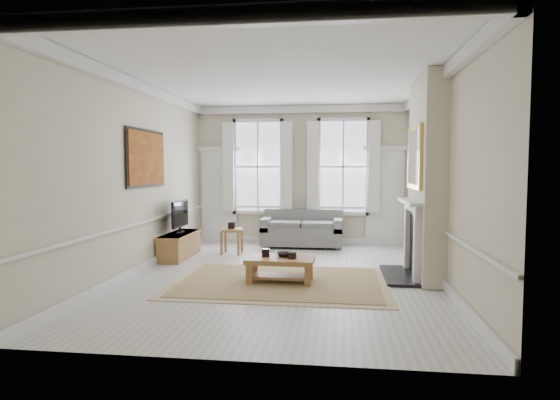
# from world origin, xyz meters

# --- Properties ---
(floor) EXTENTS (7.20, 7.20, 0.00)m
(floor) POSITION_xyz_m (0.00, 0.00, 0.00)
(floor) COLOR #B7B5AD
(floor) RESTS_ON ground
(ceiling) EXTENTS (7.20, 7.20, 0.00)m
(ceiling) POSITION_xyz_m (0.00, 0.00, 3.40)
(ceiling) COLOR white
(ceiling) RESTS_ON back_wall
(back_wall) EXTENTS (5.20, 0.00, 5.20)m
(back_wall) POSITION_xyz_m (0.00, 3.60, 1.70)
(back_wall) COLOR beige
(back_wall) RESTS_ON floor
(left_wall) EXTENTS (0.00, 7.20, 7.20)m
(left_wall) POSITION_xyz_m (-2.60, 0.00, 1.70)
(left_wall) COLOR beige
(left_wall) RESTS_ON floor
(right_wall) EXTENTS (0.00, 7.20, 7.20)m
(right_wall) POSITION_xyz_m (2.60, 0.00, 1.70)
(right_wall) COLOR beige
(right_wall) RESTS_ON floor
(window_left) EXTENTS (1.26, 0.20, 2.20)m
(window_left) POSITION_xyz_m (-1.05, 3.55, 1.90)
(window_left) COLOR #B2BCC6
(window_left) RESTS_ON back_wall
(window_right) EXTENTS (1.26, 0.20, 2.20)m
(window_right) POSITION_xyz_m (1.05, 3.55, 1.90)
(window_right) COLOR #B2BCC6
(window_right) RESTS_ON back_wall
(door_left) EXTENTS (0.90, 0.08, 2.30)m
(door_left) POSITION_xyz_m (-2.05, 3.56, 1.15)
(door_left) COLOR silver
(door_left) RESTS_ON floor
(door_right) EXTENTS (0.90, 0.08, 2.30)m
(door_right) POSITION_xyz_m (2.05, 3.56, 1.15)
(door_right) COLOR silver
(door_right) RESTS_ON floor
(painting) EXTENTS (0.05, 1.66, 1.06)m
(painting) POSITION_xyz_m (-2.56, 0.30, 2.05)
(painting) COLOR #AD671D
(painting) RESTS_ON left_wall
(chimney_breast) EXTENTS (0.35, 1.70, 3.38)m
(chimney_breast) POSITION_xyz_m (2.43, 0.20, 1.70)
(chimney_breast) COLOR beige
(chimney_breast) RESTS_ON floor
(hearth) EXTENTS (0.55, 1.50, 0.05)m
(hearth) POSITION_xyz_m (2.00, 0.20, 0.03)
(hearth) COLOR black
(hearth) RESTS_ON floor
(fireplace) EXTENTS (0.21, 1.45, 1.33)m
(fireplace) POSITION_xyz_m (2.20, 0.20, 0.73)
(fireplace) COLOR silver
(fireplace) RESTS_ON floor
(mirror) EXTENTS (0.06, 1.26, 1.06)m
(mirror) POSITION_xyz_m (2.21, 0.20, 2.05)
(mirror) COLOR gold
(mirror) RESTS_ON chimney_breast
(sofa) EXTENTS (1.90, 0.92, 0.87)m
(sofa) POSITION_xyz_m (0.09, 3.11, 0.36)
(sofa) COLOR #5C5C59
(sofa) RESTS_ON floor
(side_table) EXTENTS (0.54, 0.54, 0.55)m
(side_table) POSITION_xyz_m (-1.36, 1.97, 0.44)
(side_table) COLOR olive
(side_table) RESTS_ON floor
(rug) EXTENTS (3.50, 2.60, 0.02)m
(rug) POSITION_xyz_m (0.01, -0.45, 0.01)
(rug) COLOR olive
(rug) RESTS_ON floor
(coffee_table) EXTENTS (1.11, 0.67, 0.41)m
(coffee_table) POSITION_xyz_m (0.01, -0.45, 0.33)
(coffee_table) COLOR olive
(coffee_table) RESTS_ON rug
(ceramic_pot_a) EXTENTS (0.13, 0.13, 0.13)m
(ceramic_pot_a) POSITION_xyz_m (-0.24, -0.40, 0.48)
(ceramic_pot_a) COLOR black
(ceramic_pot_a) RESTS_ON coffee_table
(ceramic_pot_b) EXTENTS (0.14, 0.14, 0.10)m
(ceramic_pot_b) POSITION_xyz_m (0.21, -0.50, 0.46)
(ceramic_pot_b) COLOR black
(ceramic_pot_b) RESTS_ON coffee_table
(bowl) EXTENTS (0.33, 0.33, 0.07)m
(bowl) POSITION_xyz_m (0.06, -0.35, 0.45)
(bowl) COLOR black
(bowl) RESTS_ON coffee_table
(tv_stand) EXTENTS (0.47, 1.45, 0.52)m
(tv_stand) POSITION_xyz_m (-2.34, 1.38, 0.26)
(tv_stand) COLOR olive
(tv_stand) RESTS_ON floor
(tv) EXTENTS (0.08, 0.90, 0.68)m
(tv) POSITION_xyz_m (-2.32, 1.38, 0.91)
(tv) COLOR black
(tv) RESTS_ON tv_stand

